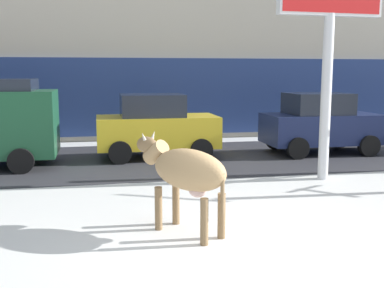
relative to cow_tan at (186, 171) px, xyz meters
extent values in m
plane|color=white|center=(0.95, -0.95, -0.99)|extent=(120.00, 120.00, 0.00)
cube|color=#333338|center=(0.95, 6.26, -0.99)|extent=(60.00, 5.60, 0.01)
cube|color=navy|center=(0.95, 10.15, 0.61)|extent=(43.12, 0.10, 2.80)
ellipsoid|color=tan|center=(0.04, -0.06, 0.03)|extent=(1.30, 1.49, 0.64)
cylinder|color=olive|center=(-0.40, 0.23, -0.64)|extent=(0.12, 0.12, 0.70)
cylinder|color=olive|center=(-0.08, 0.46, -0.64)|extent=(0.12, 0.12, 0.70)
cylinder|color=olive|center=(0.16, -0.57, -0.64)|extent=(0.12, 0.12, 0.70)
cylinder|color=olive|center=(0.48, -0.35, -0.64)|extent=(0.12, 0.12, 0.70)
cylinder|color=tan|center=(-0.39, 0.56, 0.21)|extent=(0.49, 0.54, 0.44)
ellipsoid|color=olive|center=(-0.52, 0.74, 0.31)|extent=(0.45, 0.50, 0.28)
cone|color=beige|center=(-0.58, 0.64, 0.47)|extent=(0.13, 0.11, 0.15)
cone|color=beige|center=(-0.40, 0.77, 0.47)|extent=(0.13, 0.11, 0.15)
cylinder|color=olive|center=(0.42, -0.60, -0.22)|extent=(0.06, 0.06, 0.60)
ellipsoid|color=beige|center=(0.14, -0.20, -0.27)|extent=(0.36, 0.37, 0.20)
cylinder|color=silver|center=(3.87, 3.01, 0.91)|extent=(0.24, 0.24, 3.80)
cylinder|color=black|center=(-3.19, 6.93, -0.67)|extent=(0.64, 0.22, 0.64)
cylinder|color=black|center=(-3.20, 5.03, -0.67)|extent=(0.64, 0.22, 0.64)
cube|color=gold|center=(0.41, 6.60, -0.22)|extent=(3.50, 1.71, 0.90)
cube|color=#1E232D|center=(0.26, 6.60, 0.55)|extent=(1.80, 1.50, 0.64)
cylinder|color=black|center=(1.55, 7.45, -0.67)|extent=(0.64, 0.22, 0.64)
cylinder|color=black|center=(1.54, 5.75, -0.67)|extent=(0.64, 0.22, 0.64)
cylinder|color=black|center=(-0.73, 7.45, -0.67)|extent=(0.64, 0.22, 0.64)
cylinder|color=black|center=(-0.73, 5.75, -0.67)|extent=(0.64, 0.22, 0.64)
cube|color=#19234C|center=(5.47, 6.31, -0.22)|extent=(3.50, 1.71, 0.90)
cube|color=#1E232D|center=(5.32, 6.31, 0.55)|extent=(1.80, 1.50, 0.64)
cylinder|color=black|center=(6.61, 7.16, -0.67)|extent=(0.64, 0.22, 0.64)
cylinder|color=black|center=(6.61, 5.46, -0.67)|extent=(0.64, 0.22, 0.64)
cylinder|color=black|center=(4.33, 7.16, -0.67)|extent=(0.64, 0.22, 0.64)
cylinder|color=black|center=(4.33, 5.46, -0.67)|extent=(0.64, 0.22, 0.64)
camera|label=1|loc=(-1.31, -6.89, 1.51)|focal=43.51mm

